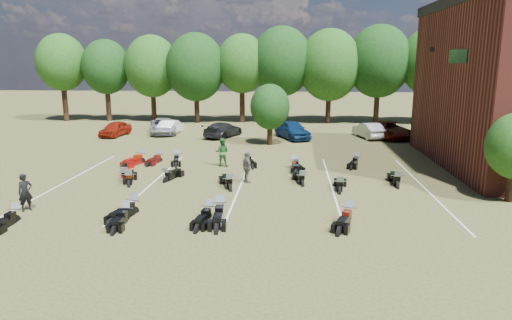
# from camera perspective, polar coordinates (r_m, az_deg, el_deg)

# --- Properties ---
(ground) EXTENTS (160.00, 160.00, 0.00)m
(ground) POSITION_cam_1_polar(r_m,az_deg,el_deg) (22.39, 4.92, -5.29)
(ground) COLOR brown
(ground) RESTS_ON ground
(car_0) EXTENTS (2.09, 4.12, 1.34)m
(car_0) POSITION_cam_1_polar(r_m,az_deg,el_deg) (43.52, -17.19, 3.75)
(car_0) COLOR maroon
(car_0) RESTS_ON ground
(car_1) EXTENTS (1.71, 4.11, 1.32)m
(car_1) POSITION_cam_1_polar(r_m,az_deg,el_deg) (43.63, -10.59, 4.10)
(car_1) COLOR silver
(car_1) RESTS_ON ground
(car_2) EXTENTS (3.67, 5.58, 1.43)m
(car_2) POSITION_cam_1_polar(r_m,az_deg,el_deg) (43.81, -11.54, 4.16)
(car_2) COLOR gray
(car_2) RESTS_ON ground
(car_3) EXTENTS (3.48, 5.01, 1.35)m
(car_3) POSITION_cam_1_polar(r_m,az_deg,el_deg) (41.18, -4.15, 3.81)
(car_3) COLOR black
(car_3) RESTS_ON ground
(car_4) EXTENTS (3.65, 5.02, 1.59)m
(car_4) POSITION_cam_1_polar(r_m,az_deg,el_deg) (40.30, 4.57, 3.79)
(car_4) COLOR #0B2552
(car_4) RESTS_ON ground
(car_5) EXTENTS (2.55, 4.42, 1.38)m
(car_5) POSITION_cam_1_polar(r_m,az_deg,el_deg) (41.76, 13.89, 3.62)
(car_5) COLOR #B8B7B3
(car_5) RESTS_ON ground
(car_6) EXTENTS (3.37, 5.67, 1.48)m
(car_6) POSITION_cam_1_polar(r_m,az_deg,el_deg) (42.20, 16.44, 3.63)
(car_6) COLOR #510D04
(car_6) RESTS_ON ground
(car_7) EXTENTS (2.53, 5.55, 1.57)m
(car_7) POSITION_cam_1_polar(r_m,az_deg,el_deg) (44.03, 24.15, 3.46)
(car_7) COLOR #3D3D42
(car_7) RESTS_ON ground
(person_black) EXTENTS (0.73, 0.75, 1.74)m
(person_black) POSITION_cam_1_polar(r_m,az_deg,el_deg) (23.35, -26.89, -3.64)
(person_black) COLOR black
(person_black) RESTS_ON ground
(person_green) EXTENTS (0.95, 0.76, 1.87)m
(person_green) POSITION_cam_1_polar(r_m,az_deg,el_deg) (29.65, -4.26, 0.98)
(person_green) COLOR #25642B
(person_green) RESTS_ON ground
(person_grey) EXTENTS (0.87, 1.14, 1.80)m
(person_grey) POSITION_cam_1_polar(r_m,az_deg,el_deg) (25.57, -1.11, -0.91)
(person_grey) COLOR #5F5A51
(person_grey) RESTS_ON ground
(motorcycle_0) EXTENTS (0.70, 2.08, 1.15)m
(motorcycle_0) POSITION_cam_1_polar(r_m,az_deg,el_deg) (22.22, -27.85, -6.86)
(motorcycle_0) COLOR black
(motorcycle_0) RESTS_ON ground
(motorcycle_1) EXTENTS (0.75, 2.12, 1.17)m
(motorcycle_1) POSITION_cam_1_polar(r_m,az_deg,el_deg) (20.61, -15.92, -7.31)
(motorcycle_1) COLOR black
(motorcycle_1) RESTS_ON ground
(motorcycle_2) EXTENTS (1.29, 2.42, 1.29)m
(motorcycle_2) POSITION_cam_1_polar(r_m,az_deg,el_deg) (21.40, -15.03, -6.51)
(motorcycle_2) COLOR black
(motorcycle_2) RESTS_ON ground
(motorcycle_3) EXTENTS (0.93, 2.21, 1.20)m
(motorcycle_3) POSITION_cam_1_polar(r_m,az_deg,el_deg) (20.15, -5.97, -7.34)
(motorcycle_3) COLOR black
(motorcycle_3) RESTS_ON ground
(motorcycle_4) EXTENTS (0.95, 2.50, 1.37)m
(motorcycle_4) POSITION_cam_1_polar(r_m,az_deg,el_deg) (20.30, -4.46, -7.16)
(motorcycle_4) COLOR black
(motorcycle_4) RESTS_ON ground
(motorcycle_5) EXTENTS (1.45, 2.40, 1.28)m
(motorcycle_5) POSITION_cam_1_polar(r_m,az_deg,el_deg) (20.14, 11.47, -7.53)
(motorcycle_5) COLOR black
(motorcycle_5) RESTS_ON ground
(motorcycle_7) EXTENTS (1.31, 2.49, 1.32)m
(motorcycle_7) POSITION_cam_1_polar(r_m,az_deg,el_deg) (26.76, -16.05, -2.78)
(motorcycle_7) COLOR #98150B
(motorcycle_7) RESTS_ON ground
(motorcycle_8) EXTENTS (1.39, 2.52, 1.34)m
(motorcycle_8) POSITION_cam_1_polar(r_m,az_deg,el_deg) (26.06, -15.57, -3.16)
(motorcycle_8) COLOR black
(motorcycle_8) RESTS_ON ground
(motorcycle_9) EXTENTS (1.22, 2.25, 1.20)m
(motorcycle_9) POSITION_cam_1_polar(r_m,az_deg,el_deg) (26.48, -11.13, -2.69)
(motorcycle_9) COLOR black
(motorcycle_9) RESTS_ON ground
(motorcycle_10) EXTENTS (1.44, 2.52, 1.34)m
(motorcycle_10) POSITION_cam_1_polar(r_m,az_deg,el_deg) (24.36, -3.30, -3.79)
(motorcycle_10) COLOR black
(motorcycle_10) RESTS_ON ground
(motorcycle_11) EXTENTS (0.99, 2.37, 1.29)m
(motorcycle_11) POSITION_cam_1_polar(r_m,az_deg,el_deg) (24.24, 10.41, -4.07)
(motorcycle_11) COLOR black
(motorcycle_11) RESTS_ON ground
(motorcycle_12) EXTENTS (1.08, 2.32, 1.24)m
(motorcycle_12) POSITION_cam_1_polar(r_m,az_deg,el_deg) (25.34, 5.79, -3.20)
(motorcycle_12) COLOR black
(motorcycle_12) RESTS_ON ground
(motorcycle_13) EXTENTS (0.94, 2.47, 1.35)m
(motorcycle_13) POSITION_cam_1_polar(r_m,az_deg,el_deg) (25.98, 17.22, -3.31)
(motorcycle_13) COLOR black
(motorcycle_13) RESTS_ON ground
(motorcycle_14) EXTENTS (1.09, 2.13, 1.14)m
(motorcycle_14) POSITION_cam_1_polar(r_m,az_deg,el_deg) (31.77, -11.94, -0.21)
(motorcycle_14) COLOR #3D080A
(motorcycle_14) RESTS_ON ground
(motorcycle_15) EXTENTS (1.50, 2.60, 1.38)m
(motorcycle_15) POSITION_cam_1_polar(r_m,az_deg,el_deg) (31.67, -14.10, -0.36)
(motorcycle_15) COLOR maroon
(motorcycle_15) RESTS_ON ground
(motorcycle_16) EXTENTS (1.09, 2.21, 1.18)m
(motorcycle_16) POSITION_cam_1_polar(r_m,az_deg,el_deg) (31.44, -9.84, -0.26)
(motorcycle_16) COLOR black
(motorcycle_16) RESTS_ON ground
(motorcycle_17) EXTENTS (1.22, 2.20, 1.17)m
(motorcycle_17) POSITION_cam_1_polar(r_m,az_deg,el_deg) (29.36, 4.72, -1.01)
(motorcycle_17) COLOR black
(motorcycle_17) RESTS_ON ground
(motorcycle_18) EXTENTS (1.28, 2.29, 1.22)m
(motorcycle_18) POSITION_cam_1_polar(r_m,az_deg,el_deg) (30.59, -1.08, -0.43)
(motorcycle_18) COLOR black
(motorcycle_18) RESTS_ON ground
(motorcycle_19) EXTENTS (0.74, 2.18, 1.21)m
(motorcycle_19) POSITION_cam_1_polar(r_m,az_deg,el_deg) (29.39, 5.05, -1.00)
(motorcycle_19) COLOR black
(motorcycle_19) RESTS_ON ground
(motorcycle_20) EXTENTS (1.31, 2.20, 1.17)m
(motorcycle_20) POSITION_cam_1_polar(r_m,az_deg,el_deg) (30.89, 12.41, -0.60)
(motorcycle_20) COLOR black
(motorcycle_20) RESTS_ON ground
(tree_line) EXTENTS (56.00, 6.00, 9.79)m
(tree_line) POSITION_cam_1_polar(r_m,az_deg,el_deg) (50.35, 3.69, 11.81)
(tree_line) COLOR black
(tree_line) RESTS_ON ground
(young_tree_midfield) EXTENTS (3.20, 3.20, 4.70)m
(young_tree_midfield) POSITION_cam_1_polar(r_m,az_deg,el_deg) (37.06, 1.75, 6.66)
(young_tree_midfield) COLOR black
(young_tree_midfield) RESTS_ON ground
(parking_lines) EXTENTS (20.10, 14.00, 0.01)m
(parking_lines) POSITION_cam_1_polar(r_m,az_deg,el_deg) (25.41, -1.91, -3.08)
(parking_lines) COLOR silver
(parking_lines) RESTS_ON ground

